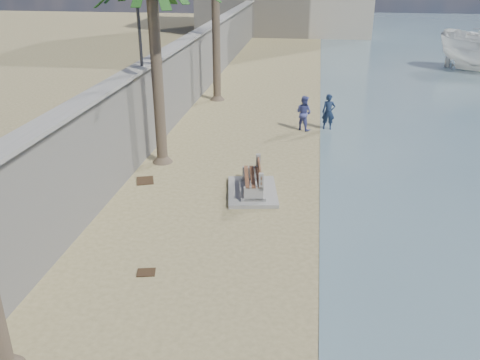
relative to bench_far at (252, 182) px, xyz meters
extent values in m
cube|color=gray|center=(-4.89, 11.35, 1.31)|extent=(0.45, 70.00, 3.50)
cube|color=gray|center=(-4.89, 11.35, 3.11)|extent=(0.80, 70.00, 0.12)
cube|color=gray|center=(0.00, 0.00, -0.38)|extent=(2.02, 2.65, 0.13)
cylinder|color=brown|center=(-3.90, 2.41, 3.24)|extent=(0.42, 0.42, 7.37)
cylinder|color=brown|center=(-3.56, 12.31, 3.53)|extent=(0.44, 0.44, 7.95)
imported|color=#16233C|center=(2.65, 7.68, 0.52)|extent=(0.72, 0.51, 1.93)
imported|color=#464C91|center=(1.50, 7.43, 0.47)|extent=(1.10, 1.04, 1.82)
cube|color=#382616|center=(-4.01, 0.48, -0.43)|extent=(0.81, 0.91, 0.03)
cube|color=#382616|center=(-2.12, -5.22, -0.43)|extent=(0.54, 0.47, 0.03)
camera|label=1|loc=(1.89, -15.80, 7.00)|focal=38.00mm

